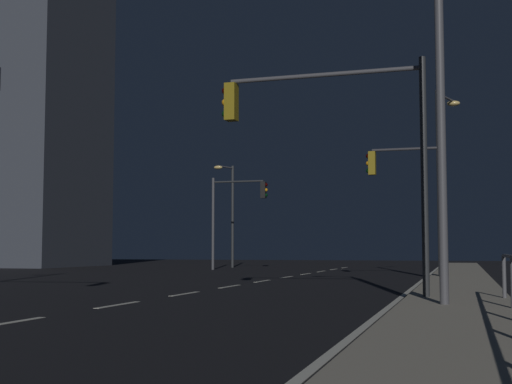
{
  "coord_description": "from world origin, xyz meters",
  "views": [
    {
      "loc": [
        7.32,
        -1.66,
        1.25
      ],
      "look_at": [
        1.19,
        19.93,
        2.99
      ],
      "focal_mm": 50.96,
      "sensor_mm": 36.0,
      "label": 1
    }
  ],
  "objects_px": {
    "street_lamp_mid_block": "(425,87)",
    "traffic_light_far_left": "(236,205)",
    "traffic_light_far_center": "(409,183)",
    "street_lamp_median": "(230,205)",
    "traffic_light_mid_left": "(332,129)",
    "street_lamp_corner": "(442,164)"
  },
  "relations": [
    {
      "from": "traffic_light_far_left",
      "to": "traffic_light_mid_left",
      "type": "bearing_deg",
      "value": -67.22
    },
    {
      "from": "traffic_light_far_center",
      "to": "street_lamp_median",
      "type": "distance_m",
      "value": 19.79
    },
    {
      "from": "traffic_light_far_center",
      "to": "traffic_light_far_left",
      "type": "height_order",
      "value": "traffic_light_far_center"
    },
    {
      "from": "street_lamp_median",
      "to": "traffic_light_far_center",
      "type": "bearing_deg",
      "value": -50.84
    },
    {
      "from": "street_lamp_mid_block",
      "to": "street_lamp_median",
      "type": "distance_m",
      "value": 32.75
    },
    {
      "from": "street_lamp_mid_block",
      "to": "traffic_light_far_left",
      "type": "bearing_deg",
      "value": 115.46
    },
    {
      "from": "street_lamp_mid_block",
      "to": "street_lamp_median",
      "type": "height_order",
      "value": "street_lamp_mid_block"
    },
    {
      "from": "street_lamp_corner",
      "to": "street_lamp_median",
      "type": "relative_size",
      "value": 1.16
    },
    {
      "from": "traffic_light_mid_left",
      "to": "traffic_light_far_left",
      "type": "bearing_deg",
      "value": 112.78
    },
    {
      "from": "traffic_light_far_center",
      "to": "street_lamp_corner",
      "type": "bearing_deg",
      "value": 53.87
    },
    {
      "from": "traffic_light_far_left",
      "to": "street_lamp_mid_block",
      "type": "relative_size",
      "value": 0.73
    },
    {
      "from": "street_lamp_median",
      "to": "street_lamp_mid_block",
      "type": "bearing_deg",
      "value": -65.05
    },
    {
      "from": "street_lamp_corner",
      "to": "street_lamp_mid_block",
      "type": "bearing_deg",
      "value": -89.65
    },
    {
      "from": "traffic_light_far_left",
      "to": "traffic_light_mid_left",
      "type": "height_order",
      "value": "traffic_light_mid_left"
    },
    {
      "from": "traffic_light_far_center",
      "to": "traffic_light_far_left",
      "type": "bearing_deg",
      "value": 134.85
    },
    {
      "from": "street_lamp_corner",
      "to": "street_lamp_median",
      "type": "height_order",
      "value": "street_lamp_corner"
    },
    {
      "from": "traffic_light_far_center",
      "to": "street_lamp_mid_block",
      "type": "bearing_deg",
      "value": -84.73
    },
    {
      "from": "traffic_light_far_left",
      "to": "street_lamp_median",
      "type": "distance_m",
      "value": 5.1
    },
    {
      "from": "street_lamp_mid_block",
      "to": "traffic_light_mid_left",
      "type": "bearing_deg",
      "value": 136.52
    },
    {
      "from": "traffic_light_far_left",
      "to": "traffic_light_mid_left",
      "type": "xyz_separation_m",
      "value": [
        9.56,
        -22.76,
        0.39
      ]
    },
    {
      "from": "traffic_light_far_left",
      "to": "street_lamp_corner",
      "type": "bearing_deg",
      "value": -37.19
    },
    {
      "from": "street_lamp_median",
      "to": "traffic_light_far_left",
      "type": "bearing_deg",
      "value": -67.82
    }
  ]
}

